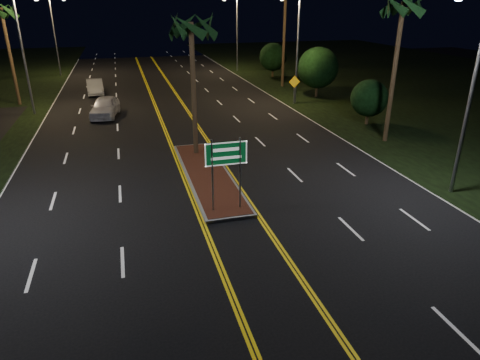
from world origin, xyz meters
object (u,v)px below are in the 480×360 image
object	(u,v)px
streetlight_left_far	(57,27)
shrub_far	(273,57)
streetlight_right_near	(468,73)
shrub_near	(369,98)
streetlight_left_mid	(26,41)
shrub_mid	(318,68)
car_far	(95,86)
median_island	(208,175)
palm_right_near	(403,7)
palm_median	(191,26)
streetlight_right_far	(234,25)
palm_left_far	(1,11)
streetlight_right_mid	(294,37)
highway_sign	(226,160)
warning_sign	(294,86)
car_near	(105,105)

from	to	relation	value
streetlight_left_far	shrub_far	size ratio (longest dim) A/B	2.27
streetlight_right_near	shrub_near	distance (m)	12.89
streetlight_right_near	shrub_far	distance (m)	34.31
streetlight_left_mid	shrub_mid	xyz separation A→B (m)	(24.61, 0.00, -2.93)
streetlight_left_mid	car_far	xyz separation A→B (m)	(4.17, 7.04, -4.84)
median_island	palm_right_near	distance (m)	15.21
palm_right_near	shrub_mid	size ratio (longest dim) A/B	2.01
palm_right_near	shrub_near	xyz separation A→B (m)	(1.00, 4.00, -6.27)
palm_median	car_far	size ratio (longest dim) A/B	1.69
palm_right_near	shrub_mid	bearing A→B (deg)	83.88
palm_right_near	car_far	bearing A→B (deg)	132.00
streetlight_left_mid	streetlight_right_far	bearing A→B (deg)	40.30
streetlight_left_far	palm_left_far	bearing A→B (deg)	-97.78
shrub_far	shrub_near	bearing A→B (deg)	-90.78
palm_right_near	shrub_far	distance (m)	26.69
streetlight_right_near	shrub_mid	xyz separation A→B (m)	(3.39, 22.00, -2.93)
streetlight_left_far	streetlight_right_mid	bearing A→B (deg)	-46.03
palm_left_far	palm_right_near	bearing A→B (deg)	-35.43
shrub_near	streetlight_right_mid	bearing A→B (deg)	109.84
highway_sign	streetlight_right_near	size ratio (longest dim) A/B	0.36
streetlight_left_mid	highway_sign	bearing A→B (deg)	-63.41
streetlight_left_mid	streetlight_right_mid	world-z (taller)	same
shrub_near	car_far	size ratio (longest dim) A/B	0.67
warning_sign	shrub_far	bearing A→B (deg)	79.37
median_island	streetlight_left_mid	bearing A→B (deg)	121.98
highway_sign	palm_right_near	xyz separation A→B (m)	(12.50, 7.20, 5.81)
streetlight_right_near	shrub_near	bearing A→B (deg)	76.47
palm_right_near	shrub_near	size ratio (longest dim) A/B	2.82
palm_left_far	palm_right_near	size ratio (longest dim) A/B	0.95
palm_right_near	car_near	bearing A→B (deg)	147.10
warning_sign	palm_median	bearing A→B (deg)	-132.29
shrub_far	highway_sign	bearing A→B (deg)	-112.57
shrub_near	car_near	size ratio (longest dim) A/B	0.60
palm_median	palm_left_far	distance (m)	21.69
streetlight_right_near	car_near	size ratio (longest dim) A/B	1.64
streetlight_left_far	streetlight_right_near	distance (m)	47.06
streetlight_left_far	streetlight_right_far	size ratio (longest dim) A/B	1.00
highway_sign	shrub_mid	distance (m)	25.41
highway_sign	streetlight_left_mid	world-z (taller)	streetlight_left_mid
streetlight_right_far	shrub_near	xyz separation A→B (m)	(2.89, -28.00, -3.71)
median_island	warning_sign	bearing A→B (deg)	53.94
shrub_mid	warning_sign	size ratio (longest dim) A/B	1.88
streetlight_right_far	shrub_mid	distance (m)	18.55
streetlight_left_far	warning_sign	distance (m)	31.09
streetlight_left_mid	shrub_far	distance (m)	27.40
car_near	streetlight_left_mid	bearing A→B (deg)	164.62
streetlight_right_mid	car_far	distance (m)	19.90
streetlight_right_near	palm_right_near	bearing A→B (deg)	76.73
streetlight_right_far	palm_right_near	xyz separation A→B (m)	(1.89, -32.00, 2.56)
shrub_far	car_far	xyz separation A→B (m)	(-20.25, -4.96, -1.52)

